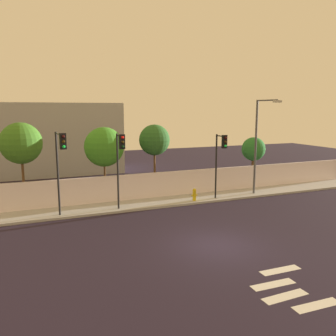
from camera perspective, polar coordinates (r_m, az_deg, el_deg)
The scene contains 14 objects.
ground_plane at distance 17.39m, azimuth 8.05°, elevation -12.41°, with size 80.00×80.00×0.00m, color black.
sidewalk at distance 24.42m, azimuth -1.70°, elevation -5.66°, with size 36.00×2.40×0.15m, color #A5A5A5.
perimeter_wall at distance 25.37m, azimuth -2.74°, elevation -2.82°, with size 36.00×0.18×1.80m, color silver.
crosswalk_marking at distance 14.25m, azimuth 18.96°, elevation -18.02°, with size 3.01×3.03×0.01m.
traffic_light_left at distance 24.53m, azimuth 8.57°, elevation 2.48°, with size 0.35×1.22×4.61m.
traffic_light_center at distance 21.85m, azimuth -7.83°, elevation 2.04°, with size 0.36×1.07×4.84m.
traffic_light_right at distance 20.92m, azimuth -17.14°, elevation 1.83°, with size 0.49×1.71×5.04m.
street_lamp_curbside at distance 26.70m, azimuth 14.56°, elevation 4.61°, with size 0.61×2.30×7.01m.
fire_hydrant at distance 24.64m, azimuth 4.32°, elevation -4.26°, with size 0.44×0.26×0.86m.
roadside_tree_leftmost at distance 24.76m, azimuth -22.85°, elevation 3.71°, with size 2.72×2.72×5.66m.
roadside_tree_midleft at distance 25.33m, azimuth -10.37°, elevation 3.39°, with size 2.82×2.82×5.25m.
roadside_tree_midright at distance 26.34m, azimuth -2.22°, elevation 4.56°, with size 2.32×2.32×5.37m.
roadside_tree_rightmost at distance 30.68m, azimuth 13.76°, elevation 2.96°, with size 2.01×2.01×4.14m.
low_building_distant at distance 37.57m, azimuth -18.41°, elevation 4.59°, with size 13.54×6.00×7.10m, color #A5A5A5.
Camera 1 is at (-8.24, -13.88, 6.47)m, focal length 37.40 mm.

